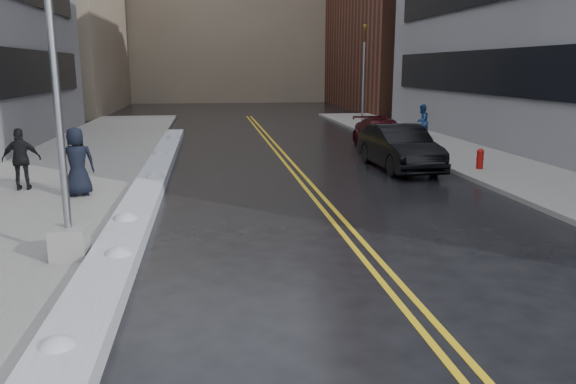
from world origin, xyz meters
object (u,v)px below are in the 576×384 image
object	(u,v)px
lamppost	(60,133)
fire_hydrant	(480,158)
pedestrian_d	(21,159)
car_maroon	(382,134)
car_black	(399,147)
pedestrian_c	(77,162)
traffic_signal	(363,73)
pedestrian_east	(422,121)

from	to	relation	value
lamppost	fire_hydrant	distance (m)	14.81
pedestrian_d	car_maroon	xyz separation A→B (m)	(13.44, 7.69, -0.37)
lamppost	car_black	world-z (taller)	lamppost
pedestrian_c	lamppost	bearing A→B (deg)	79.21
car_black	traffic_signal	bearing A→B (deg)	78.54
fire_hydrant	pedestrian_d	size ratio (longest dim) A/B	0.40
car_black	car_maroon	bearing A→B (deg)	77.31
car_black	fire_hydrant	bearing A→B (deg)	-24.04
pedestrian_d	pedestrian_east	bearing A→B (deg)	-155.95
car_black	pedestrian_c	bearing A→B (deg)	-163.51
fire_hydrant	pedestrian_d	distance (m)	15.18
pedestrian_d	pedestrian_east	size ratio (longest dim) A/B	1.06
car_maroon	fire_hydrant	bearing A→B (deg)	-74.70
traffic_signal	car_maroon	bearing A→B (deg)	-98.61
fire_hydrant	car_maroon	xyz separation A→B (m)	(-1.67, 6.27, 0.15)
lamppost	traffic_signal	distance (m)	24.98
pedestrian_c	pedestrian_d	world-z (taller)	pedestrian_c
pedestrian_c	car_black	distance (m)	11.23
pedestrian_east	car_black	distance (m)	8.64
car_maroon	pedestrian_d	bearing A→B (deg)	-149.84
fire_hydrant	traffic_signal	size ratio (longest dim) A/B	0.12
pedestrian_c	car_black	size ratio (longest dim) A/B	0.39
traffic_signal	pedestrian_east	bearing A→B (deg)	-71.83
lamppost	traffic_signal	bearing A→B (deg)	61.79
pedestrian_east	car_black	bearing A→B (deg)	20.42
fire_hydrant	pedestrian_east	size ratio (longest dim) A/B	0.42
lamppost	pedestrian_c	distance (m)	5.77
pedestrian_d	pedestrian_east	distance (m)	19.25
traffic_signal	fire_hydrant	bearing A→B (deg)	-87.95
fire_hydrant	pedestrian_east	xyz separation A→B (m)	(1.20, 8.80, 0.46)
pedestrian_c	car_maroon	size ratio (longest dim) A/B	0.41
lamppost	traffic_signal	size ratio (longest dim) A/B	1.27
lamppost	pedestrian_c	size ratio (longest dim) A/B	3.92
lamppost	car_black	xyz separation A→B (m)	(9.65, 9.07, -1.71)
pedestrian_d	car_black	size ratio (longest dim) A/B	0.37
fire_hydrant	pedestrian_east	bearing A→B (deg)	82.21
lamppost	pedestrian_east	xyz separation A→B (m)	(13.50, 16.80, -1.52)
pedestrian_c	car_black	bearing A→B (deg)	177.44
pedestrian_c	traffic_signal	bearing A→B (deg)	-148.88
lamppost	pedestrian_east	size ratio (longest dim) A/B	4.42
lamppost	car_maroon	xyz separation A→B (m)	(10.63, 14.27, -1.84)
traffic_signal	pedestrian_east	xyz separation A→B (m)	(1.70, -5.20, -2.39)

